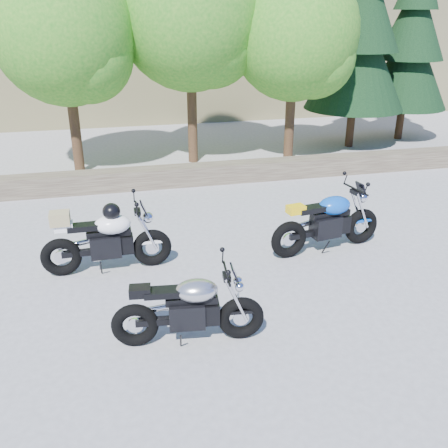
{
  "coord_description": "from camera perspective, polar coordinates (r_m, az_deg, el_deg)",
  "views": [
    {
      "loc": [
        -1.65,
        -6.84,
        4.21
      ],
      "look_at": [
        0.2,
        1.0,
        0.75
      ],
      "focal_mm": 40.0,
      "sensor_mm": 36.0,
      "label": 1
    }
  ],
  "objects": [
    {
      "name": "blue_bike",
      "position": [
        9.51,
        11.76,
        0.19
      ],
      "size": [
        2.3,
        0.73,
        1.16
      ],
      "rotation": [
        0.0,
        0.0,
        0.16
      ],
      "color": "black",
      "rests_on": "ground"
    },
    {
      "name": "ground",
      "position": [
        8.19,
        0.24,
        -7.65
      ],
      "size": [
        90.0,
        90.0,
        0.0
      ],
      "primitive_type": "plane",
      "color": "gray",
      "rests_on": "ground"
    },
    {
      "name": "stone_wall",
      "position": [
        13.06,
        -5.41,
        5.5
      ],
      "size": [
        22.0,
        0.55,
        0.5
      ],
      "primitive_type": "cube",
      "color": "#4B3D32",
      "rests_on": "ground"
    },
    {
      "name": "white_bike",
      "position": [
        8.78,
        -13.38,
        -1.63
      ],
      "size": [
        2.24,
        0.71,
        1.24
      ],
      "rotation": [
        0.0,
        0.0,
        0.01
      ],
      "color": "black",
      "rests_on": "ground"
    },
    {
      "name": "tree_decid_mid",
      "position": [
        14.6,
        -3.45,
        22.55
      ],
      "size": [
        4.08,
        4.08,
        6.24
      ],
      "color": "#382314",
      "rests_on": "ground"
    },
    {
      "name": "tree_decid_right",
      "position": [
        14.79,
        8.5,
        20.26
      ],
      "size": [
        3.54,
        3.54,
        5.41
      ],
      "color": "#382314",
      "rests_on": "ground"
    },
    {
      "name": "conifer_far",
      "position": [
        18.61,
        20.61,
        18.98
      ],
      "size": [
        2.82,
        2.82,
        6.27
      ],
      "color": "#382314",
      "rests_on": "ground"
    },
    {
      "name": "tree_decid_left",
      "position": [
        14.0,
        -17.37,
        19.93
      ],
      "size": [
        3.67,
        3.67,
        5.62
      ],
      "color": "#382314",
      "rests_on": "ground"
    },
    {
      "name": "conifer_near",
      "position": [
        16.97,
        15.31,
        20.71
      ],
      "size": [
        3.17,
        3.17,
        7.06
      ],
      "color": "#382314",
      "rests_on": "ground"
    },
    {
      "name": "silver_bike",
      "position": [
        6.81,
        -3.99,
        -9.73
      ],
      "size": [
        2.08,
        0.66,
        1.05
      ],
      "rotation": [
        0.0,
        0.0,
        -0.11
      ],
      "color": "black",
      "rests_on": "ground"
    }
  ]
}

